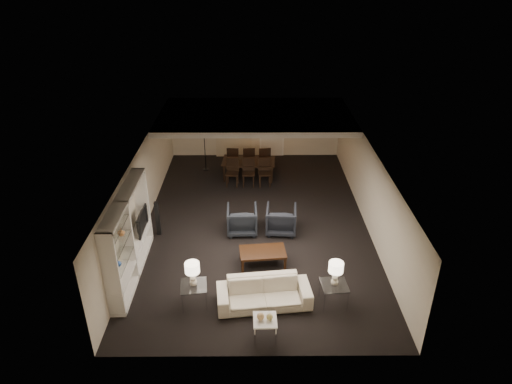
{
  "coord_description": "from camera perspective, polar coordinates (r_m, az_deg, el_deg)",
  "views": [
    {
      "loc": [
        -0.08,
        -12.53,
        7.69
      ],
      "look_at": [
        0.0,
        0.0,
        1.1
      ],
      "focal_mm": 32.0,
      "sensor_mm": 36.0,
      "label": 1
    }
  ],
  "objects": [
    {
      "name": "table_lamp_right",
      "position": [
        11.19,
        9.89,
        -10.04
      ],
      "size": [
        0.39,
        0.39,
        0.65
      ],
      "primitive_type": null,
      "rotation": [
        0.0,
        0.0,
        -0.1
      ],
      "color": "beige",
      "rests_on": "side_table_right"
    },
    {
      "name": "television",
      "position": [
        13.16,
        -14.42,
        -3.56
      ],
      "size": [
        1.02,
        0.13,
        0.59
      ],
      "primitive_type": "imported",
      "rotation": [
        0.0,
        0.0,
        1.57
      ],
      "color": "black",
      "rests_on": "media_unit"
    },
    {
      "name": "vase_amber",
      "position": [
        11.62,
        -16.51,
        -4.85
      ],
      "size": [
        0.18,
        0.18,
        0.19
      ],
      "primitive_type": "imported",
      "color": "#B8753D",
      "rests_on": "media_unit"
    },
    {
      "name": "painting",
      "position": [
        19.13,
        6.27,
        8.86
      ],
      "size": [
        0.95,
        0.04,
        0.65
      ],
      "primitive_type": "cube",
      "color": "#142D38",
      "rests_on": "wall_back"
    },
    {
      "name": "wall_left",
      "position": [
        14.49,
        -13.97,
        0.48
      ],
      "size": [
        0.02,
        11.0,
        2.5
      ],
      "primitive_type": "cube",
      "color": "beige",
      "rests_on": "ground"
    },
    {
      "name": "wall_right",
      "position": [
        14.53,
        13.94,
        0.56
      ],
      "size": [
        0.02,
        11.0,
        2.5
      ],
      "primitive_type": "cube",
      "color": "beige",
      "rests_on": "ground"
    },
    {
      "name": "armchair_right",
      "position": [
        14.04,
        3.16,
        -3.46
      ],
      "size": [
        0.98,
        1.0,
        0.85
      ],
      "primitive_type": "imported",
      "rotation": [
        0.0,
        0.0,
        3.06
      ],
      "color": "black",
      "rests_on": "floor"
    },
    {
      "name": "wall_back",
      "position": [
        19.14,
        -0.11,
        8.09
      ],
      "size": [
        7.0,
        0.02,
        2.5
      ],
      "primitive_type": "cube",
      "color": "beige",
      "rests_on": "ground"
    },
    {
      "name": "wall_front",
      "position": [
        9.53,
        0.22,
        -14.75
      ],
      "size": [
        7.0,
        0.02,
        2.5
      ],
      "primitive_type": "cube",
      "color": "beige",
      "rests_on": "ground"
    },
    {
      "name": "pendant_light",
      "position": [
        17.04,
        0.94,
        7.95
      ],
      "size": [
        0.52,
        0.52,
        0.24
      ],
      "primitive_type": "cylinder",
      "color": "#D8591E",
      "rests_on": "ceiling_soffit"
    },
    {
      "name": "floor_lamp",
      "position": [
        18.02,
        -6.41,
        5.35
      ],
      "size": [
        0.3,
        0.3,
        1.75
      ],
      "primitive_type": null,
      "rotation": [
        0.0,
        0.0,
        0.23
      ],
      "color": "black",
      "rests_on": "floor"
    },
    {
      "name": "chair_fr",
      "position": [
        17.96,
        1.01,
        4.21
      ],
      "size": [
        0.54,
        0.54,
        1.04
      ],
      "primitive_type": null,
      "rotation": [
        0.0,
        0.0,
        3.28
      ],
      "color": "black",
      "rests_on": "floor"
    },
    {
      "name": "table_lamp_left",
      "position": [
        11.11,
        -7.92,
        -10.17
      ],
      "size": [
        0.36,
        0.36,
        0.65
      ],
      "primitive_type": null,
      "rotation": [
        0.0,
        0.0,
        0.01
      ],
      "color": "silver",
      "rests_on": "side_table_left"
    },
    {
      "name": "chair_nr",
      "position": [
        16.78,
        1.1,
        2.44
      ],
      "size": [
        0.5,
        0.5,
        1.04
      ],
      "primitive_type": null,
      "rotation": [
        0.0,
        0.0,
        0.05
      ],
      "color": "black",
      "rests_on": "floor"
    },
    {
      "name": "door",
      "position": [
        19.2,
        2.0,
        7.49
      ],
      "size": [
        0.9,
        0.05,
        2.1
      ],
      "primitive_type": "cube",
      "color": "silver",
      "rests_on": "wall_back"
    },
    {
      "name": "curtains",
      "position": [
        19.1,
        -2.83,
        7.85
      ],
      "size": [
        1.5,
        0.12,
        2.4
      ],
      "primitive_type": "cube",
      "color": "beige",
      "rests_on": "wall_back"
    },
    {
      "name": "side_table_right",
      "position": [
        11.57,
        9.64,
        -12.46
      ],
      "size": [
        0.67,
        0.67,
        0.59
      ],
      "primitive_type": null,
      "rotation": [
        0.0,
        0.0,
        0.07
      ],
      "color": "silver",
      "rests_on": "floor"
    },
    {
      "name": "gold_gourd_b",
      "position": [
        10.39,
        1.71,
        -15.32
      ],
      "size": [
        0.15,
        0.15,
        0.15
      ],
      "primitive_type": "sphere",
      "color": "tan",
      "rests_on": "marble_table"
    },
    {
      "name": "coffee_table",
      "position": [
        12.71,
        0.83,
        -8.22
      ],
      "size": [
        1.32,
        0.85,
        0.45
      ],
      "primitive_type": null,
      "rotation": [
        0.0,
        0.0,
        0.1
      ],
      "color": "black",
      "rests_on": "floor"
    },
    {
      "name": "marble_table",
      "position": [
        10.62,
        1.12,
        -16.65
      ],
      "size": [
        0.53,
        0.53,
        0.52
      ],
      "primitive_type": null,
      "rotation": [
        0.0,
        0.0,
        0.02
      ],
      "color": "silver",
      "rests_on": "floor"
    },
    {
      "name": "chair_nl",
      "position": [
        16.79,
        -3.0,
        2.43
      ],
      "size": [
        0.51,
        0.51,
        1.04
      ],
      "primitive_type": null,
      "rotation": [
        0.0,
        0.0,
        -0.07
      ],
      "color": "black",
      "rests_on": "floor"
    },
    {
      "name": "floor",
      "position": [
        14.7,
        0.0,
        -3.8
      ],
      "size": [
        11.0,
        11.0,
        0.0
      ],
      "primitive_type": "plane",
      "color": "black",
      "rests_on": "ground"
    },
    {
      "name": "chair_fm",
      "position": [
        17.96,
        -0.91,
        4.21
      ],
      "size": [
        0.51,
        0.51,
        1.04
      ],
      "primitive_type": null,
      "rotation": [
        0.0,
        0.0,
        3.21
      ],
      "color": "black",
      "rests_on": "floor"
    },
    {
      "name": "armchair_left",
      "position": [
        14.02,
        -1.75,
        -3.48
      ],
      "size": [
        0.93,
        0.96,
        0.85
      ],
      "primitive_type": "imported",
      "rotation": [
        0.0,
        0.0,
        3.17
      ],
      "color": "black",
      "rests_on": "floor"
    },
    {
      "name": "ceiling",
      "position": [
        13.56,
        0.0,
        5.24
      ],
      "size": [
        7.0,
        11.0,
        0.02
      ],
      "primitive_type": "cube",
      "color": "silver",
      "rests_on": "ground"
    },
    {
      "name": "chair_nm",
      "position": [
        16.78,
        -0.95,
        2.43
      ],
      "size": [
        0.49,
        0.49,
        1.04
      ],
      "primitive_type": null,
      "rotation": [
        0.0,
        0.0,
        -0.02
      ],
      "color": "black",
      "rests_on": "floor"
    },
    {
      "name": "side_table_left",
      "position": [
        11.5,
        -7.72,
        -12.59
      ],
      "size": [
        0.7,
        0.7,
        0.59
      ],
      "primitive_type": null,
      "rotation": [
        0.0,
        0.0,
        0.13
      ],
      "color": "white",
      "rests_on": "floor"
    },
    {
      "name": "ceiling_soffit",
      "position": [
        16.88,
        -0.08,
        9.48
      ],
      "size": [
        7.0,
        4.0,
        0.2
      ],
      "primitive_type": "cube",
      "color": "silver",
      "rests_on": "ceiling"
    },
    {
      "name": "floor_speaker",
      "position": [
        14.14,
        -12.19,
        -3.23
      ],
      "size": [
        0.13,
        0.13,
        1.12
      ],
      "primitive_type": "cube",
      "rotation": [
        0.0,
        0.0,
        0.06
      ],
      "color": "black",
      "rests_on": "floor"
    },
    {
      "name": "gold_gourd_a",
      "position": [
        10.38,
        0.57,
        -15.29
      ],
      "size": [
        0.17,
        0.17,
        0.17
      ],
      "primitive_type": "sphere",
      "color": "tan",
      "rests_on": "marble_table"
    },
    {
      "name": "dining_table",
      "position": [
        17.44,
        -0.93,
        2.85
      ],
      "size": [
        2.05,
        1.24,
        0.7
      ],
      "primitive_type": "imported",
      "rotation": [
        0.0,
        0.0,
        -0.07
      ],
      "color": "black",
      "rests_on": "floor"
    },
    {
      "name": "chair_fl",
      "position": [
        17.98,
        -2.83,
        4.2
      ],
      "size": [
        0.52,
        0.52,
        1.04
      ],
      "primitive_type": null,
      "rotation": [
        0.0,
        0.0,
        3.06
      ],
      "color": "black",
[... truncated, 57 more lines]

